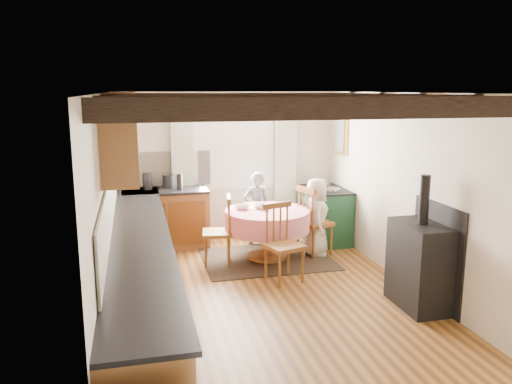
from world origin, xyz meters
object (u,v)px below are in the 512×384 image
object	(u,v)px
chair_near	(284,243)
dining_table	(267,235)
chair_left	(217,230)
aga_range	(325,215)
cast_iron_stove	(421,242)
child_far	(256,208)
child_right	(316,217)
chair_right	(315,220)
cup	(263,207)

from	to	relation	value
chair_near	dining_table	bearing A→B (deg)	72.90
chair_near	chair_left	world-z (taller)	chair_near
dining_table	aga_range	world-z (taller)	aga_range
cast_iron_stove	child_far	world-z (taller)	cast_iron_stove
chair_near	child_right	bearing A→B (deg)	33.75
cast_iron_stove	chair_right	bearing A→B (deg)	103.39
chair_left	child_far	xyz separation A→B (m)	(0.76, 0.79, 0.09)
cup	chair_right	bearing A→B (deg)	2.94
chair_left	child_far	distance (m)	1.10
aga_range	cup	bearing A→B (deg)	-152.35
chair_right	cast_iron_stove	bearing A→B (deg)	173.95
chair_near	chair_left	size ratio (longest dim) A/B	1.03
aga_range	child_far	bearing A→B (deg)	174.36
cup	child_far	bearing A→B (deg)	83.84
dining_table	chair_left	distance (m)	0.75
child_far	chair_right	bearing A→B (deg)	131.59
chair_left	child_right	size ratio (longest dim) A/B	0.85
chair_right	cast_iron_stove	world-z (taller)	cast_iron_stove
chair_right	chair_near	bearing A→B (deg)	122.18
chair_right	cup	bearing A→B (deg)	73.49
aga_range	cup	xyz separation A→B (m)	(-1.20, -0.63, 0.34)
dining_table	child_right	bearing A→B (deg)	3.20
chair_near	child_far	xyz separation A→B (m)	(0.03, 1.66, 0.08)
cup	dining_table	bearing A→B (deg)	-29.50
chair_left	chair_right	xyz separation A→B (m)	(1.49, 0.09, 0.03)
chair_left	child_far	world-z (taller)	child_far
chair_right	cup	distance (m)	0.85
chair_near	child_far	size ratio (longest dim) A/B	0.87
chair_near	chair_left	bearing A→B (deg)	113.31
chair_near	cast_iron_stove	distance (m)	1.70
child_far	child_right	xyz separation A→B (m)	(0.74, -0.72, -0.00)
chair_left	dining_table	bearing A→B (deg)	100.77
cast_iron_stove	cup	size ratio (longest dim) A/B	14.90
chair_near	cup	bearing A→B (deg)	76.26
chair_near	child_right	world-z (taller)	child_right
chair_left	aga_range	xyz separation A→B (m)	(1.88, 0.68, -0.04)
chair_near	cup	xyz separation A→B (m)	(-0.05, 0.92, 0.28)
dining_table	cup	size ratio (longest dim) A/B	11.92
dining_table	chair_near	world-z (taller)	chair_near
cast_iron_stove	chair_left	bearing A→B (deg)	135.03
child_right	chair_left	bearing A→B (deg)	106.82
aga_range	cast_iron_stove	distance (m)	2.69
cast_iron_stove	chair_near	bearing A→B (deg)	138.44
child_right	dining_table	bearing A→B (deg)	107.53
child_far	cup	distance (m)	0.77
child_far	cast_iron_stove	bearing A→B (deg)	108.98
aga_range	cast_iron_stove	xyz separation A→B (m)	(0.11, -2.67, 0.32)
chair_right	aga_range	xyz separation A→B (m)	(0.39, 0.58, -0.08)
chair_left	chair_near	bearing A→B (deg)	48.99
child_right	cup	xyz separation A→B (m)	(-0.82, -0.01, 0.20)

